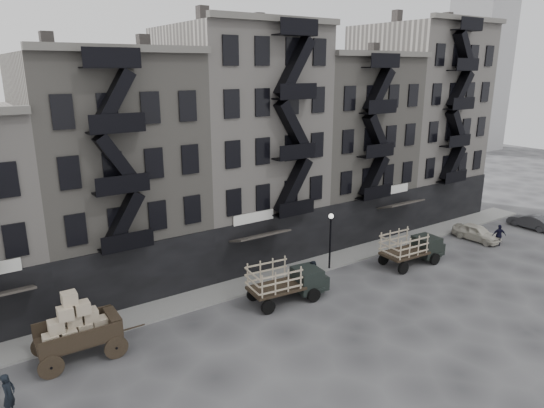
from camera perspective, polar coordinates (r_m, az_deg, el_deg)
ground at (r=32.23m, az=5.71°, el=-10.46°), size 140.00×140.00×0.00m
sidewalk at (r=34.87m, az=1.73°, el=-8.13°), size 55.00×2.50×0.15m
building_midwest at (r=33.68m, az=-18.46°, el=3.49°), size 10.00×11.35×16.20m
building_center at (r=37.39m, az=-3.67°, el=6.98°), size 10.00×11.35×18.20m
building_mideast at (r=43.43m, az=7.85°, el=6.77°), size 10.00×11.35×16.20m
building_east at (r=50.43m, az=16.52°, el=9.24°), size 10.00×11.35×19.20m
lamp_post at (r=34.79m, az=6.89°, el=-3.50°), size 0.36×0.36×4.28m
wagon at (r=26.59m, az=-22.26°, el=-12.70°), size 4.30×2.37×3.60m
stake_truck_west at (r=30.59m, az=1.70°, el=-8.80°), size 5.35×2.58×2.60m
stake_truck_east at (r=37.47m, az=16.16°, el=-4.69°), size 5.33×2.42×2.62m
car_east at (r=44.71m, az=22.93°, el=-3.11°), size 1.89×4.12×1.37m
car_far at (r=50.15m, az=28.14°, el=-1.83°), size 1.35×3.86×1.27m
pedestrian_west at (r=24.46m, az=-28.55°, el=-19.12°), size 0.77×0.86×1.96m
pedestrian_mid at (r=32.30m, az=4.78°, el=-8.39°), size 1.24×1.18×2.02m
policeman at (r=44.07m, az=25.15°, el=-3.34°), size 1.10×0.99×1.79m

